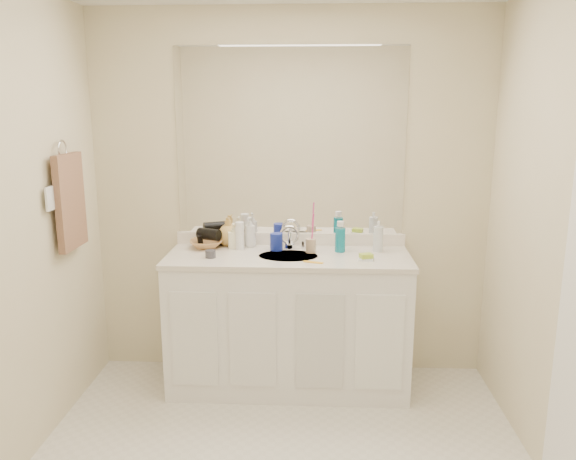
# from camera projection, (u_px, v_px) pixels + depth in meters

# --- Properties ---
(wall_back) EXTENTS (2.60, 0.02, 2.40)m
(wall_back) POSITION_uv_depth(u_px,v_px,m) (290.00, 197.00, 3.70)
(wall_back) COLOR beige
(wall_back) RESTS_ON floor
(wall_front) EXTENTS (2.60, 0.02, 2.40)m
(wall_front) POSITION_uv_depth(u_px,v_px,m) (236.00, 399.00, 1.17)
(wall_front) COLOR beige
(wall_front) RESTS_ON floor
(vanity_cabinet) EXTENTS (1.50, 0.55, 0.85)m
(vanity_cabinet) POSITION_uv_depth(u_px,v_px,m) (288.00, 323.00, 3.60)
(vanity_cabinet) COLOR white
(vanity_cabinet) RESTS_ON floor
(countertop) EXTENTS (1.52, 0.57, 0.03)m
(countertop) POSITION_uv_depth(u_px,v_px,m) (288.00, 257.00, 3.51)
(countertop) COLOR silver
(countertop) RESTS_ON vanity_cabinet
(backsplash) EXTENTS (1.52, 0.03, 0.08)m
(backsplash) POSITION_uv_depth(u_px,v_px,m) (290.00, 239.00, 3.75)
(backsplash) COLOR white
(backsplash) RESTS_ON countertop
(sink_basin) EXTENTS (0.37, 0.37, 0.02)m
(sink_basin) POSITION_uv_depth(u_px,v_px,m) (288.00, 257.00, 3.49)
(sink_basin) COLOR beige
(sink_basin) RESTS_ON countertop
(faucet) EXTENTS (0.02, 0.02, 0.11)m
(faucet) POSITION_uv_depth(u_px,v_px,m) (290.00, 240.00, 3.65)
(faucet) COLOR silver
(faucet) RESTS_ON countertop
(mirror) EXTENTS (1.48, 0.01, 1.20)m
(mirror) POSITION_uv_depth(u_px,v_px,m) (290.00, 142.00, 3.62)
(mirror) COLOR white
(mirror) RESTS_ON wall_back
(blue_mug) EXTENTS (0.09, 0.09, 0.11)m
(blue_mug) POSITION_uv_depth(u_px,v_px,m) (276.00, 242.00, 3.60)
(blue_mug) COLOR #1728A1
(blue_mug) RESTS_ON countertop
(tan_cup) EXTENTS (0.07, 0.07, 0.09)m
(tan_cup) POSITION_uv_depth(u_px,v_px,m) (311.00, 246.00, 3.55)
(tan_cup) COLOR tan
(tan_cup) RESTS_ON countertop
(toothbrush) EXTENTS (0.03, 0.04, 0.21)m
(toothbrush) POSITION_uv_depth(u_px,v_px,m) (313.00, 229.00, 3.53)
(toothbrush) COLOR #E83D8C
(toothbrush) RESTS_ON tan_cup
(mouthwash_bottle) EXTENTS (0.09, 0.09, 0.15)m
(mouthwash_bottle) POSITION_uv_depth(u_px,v_px,m) (340.00, 240.00, 3.56)
(mouthwash_bottle) COLOR #0B758C
(mouthwash_bottle) RESTS_ON countertop
(clear_pump_bottle) EXTENTS (0.08, 0.08, 0.16)m
(clear_pump_bottle) POSITION_uv_depth(u_px,v_px,m) (378.00, 239.00, 3.57)
(clear_pump_bottle) COLOR silver
(clear_pump_bottle) RESTS_ON countertop
(soap_dish) EXTENTS (0.10, 0.09, 0.01)m
(soap_dish) POSITION_uv_depth(u_px,v_px,m) (366.00, 259.00, 3.39)
(soap_dish) COLOR silver
(soap_dish) RESTS_ON countertop
(green_soap) EXTENTS (0.09, 0.08, 0.03)m
(green_soap) POSITION_uv_depth(u_px,v_px,m) (366.00, 256.00, 3.39)
(green_soap) COLOR #A1C12F
(green_soap) RESTS_ON soap_dish
(orange_comb) EXTENTS (0.12, 0.06, 0.00)m
(orange_comb) POSITION_uv_depth(u_px,v_px,m) (313.00, 262.00, 3.33)
(orange_comb) COLOR yellow
(orange_comb) RESTS_ON countertop
(dark_jar) EXTENTS (0.08, 0.08, 0.05)m
(dark_jar) POSITION_uv_depth(u_px,v_px,m) (210.00, 254.00, 3.44)
(dark_jar) COLOR #3E3C44
(dark_jar) RESTS_ON countertop
(extra_white_bottle) EXTENTS (0.07, 0.07, 0.18)m
(extra_white_bottle) POSITION_uv_depth(u_px,v_px,m) (240.00, 236.00, 3.62)
(extra_white_bottle) COLOR white
(extra_white_bottle) RESTS_ON countertop
(soap_bottle_white) EXTENTS (0.09, 0.09, 0.20)m
(soap_bottle_white) POSITION_uv_depth(u_px,v_px,m) (250.00, 232.00, 3.68)
(soap_bottle_white) COLOR silver
(soap_bottle_white) RESTS_ON countertop
(soap_bottle_cream) EXTENTS (0.09, 0.09, 0.16)m
(soap_bottle_cream) POSITION_uv_depth(u_px,v_px,m) (234.00, 236.00, 3.66)
(soap_bottle_cream) COLOR #FFFBCF
(soap_bottle_cream) RESTS_ON countertop
(soap_bottle_yellow) EXTENTS (0.19, 0.19, 0.19)m
(soap_bottle_yellow) POSITION_uv_depth(u_px,v_px,m) (228.00, 231.00, 3.72)
(soap_bottle_yellow) COLOR tan
(soap_bottle_yellow) RESTS_ON countertop
(wicker_basket) EXTENTS (0.24, 0.24, 0.05)m
(wicker_basket) POSITION_uv_depth(u_px,v_px,m) (206.00, 244.00, 3.67)
(wicker_basket) COLOR #B47D48
(wicker_basket) RESTS_ON countertop
(hair_dryer) EXTENTS (0.17, 0.13, 0.08)m
(hair_dryer) POSITION_uv_depth(u_px,v_px,m) (209.00, 234.00, 3.66)
(hair_dryer) COLOR black
(hair_dryer) RESTS_ON wicker_basket
(towel_ring) EXTENTS (0.01, 0.11, 0.11)m
(towel_ring) POSITION_uv_depth(u_px,v_px,m) (62.00, 149.00, 3.17)
(towel_ring) COLOR silver
(towel_ring) RESTS_ON wall_left
(hand_towel) EXTENTS (0.04, 0.32, 0.55)m
(hand_towel) POSITION_uv_depth(u_px,v_px,m) (70.00, 202.00, 3.24)
(hand_towel) COLOR brown
(hand_towel) RESTS_ON towel_ring
(switch_plate) EXTENTS (0.01, 0.08, 0.13)m
(switch_plate) POSITION_uv_depth(u_px,v_px,m) (50.00, 199.00, 3.03)
(switch_plate) COLOR white
(switch_plate) RESTS_ON wall_left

